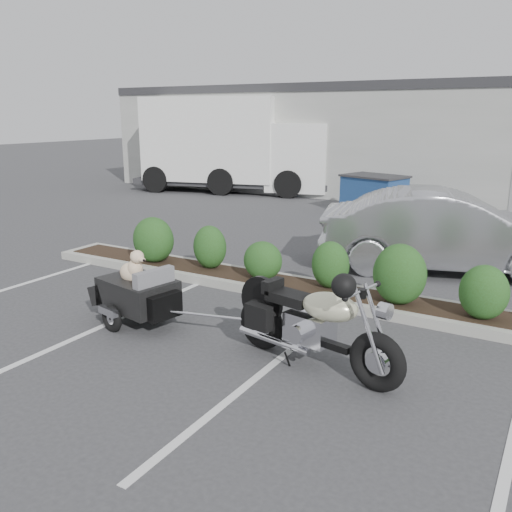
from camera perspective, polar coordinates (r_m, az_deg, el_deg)
The scene contains 8 objects.
ground at distance 7.62m, azimuth -4.78°, elevation -8.15°, with size 90.00×90.00×0.00m, color #38383A.
planter_kerb at distance 8.97m, azimuth 8.65°, elevation -4.17°, with size 12.00×1.00×0.15m, color #9E9E93.
building at distance 23.10m, azimuth 20.56°, elevation 11.48°, with size 26.00×10.00×4.00m, color #9EA099.
motorcycle at distance 6.47m, azimuth 6.06°, elevation -7.26°, with size 2.35×1.00×1.36m.
pet_trailer at distance 7.98m, azimuth -12.38°, elevation -3.73°, with size 1.91×1.09×1.13m.
sedan at distance 10.97m, azimuth 19.43°, elevation 2.47°, with size 1.65×4.74×1.56m, color #ADAEB4.
dumpster at distance 16.76m, azimuth 12.29°, elevation 6.34°, with size 2.07×1.68×1.18m.
delivery_truck at distance 21.34m, azimuth -2.12°, elevation 11.41°, with size 8.15×4.29×3.56m.
Camera 1 is at (4.07, -5.72, 2.96)m, focal length 38.00 mm.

